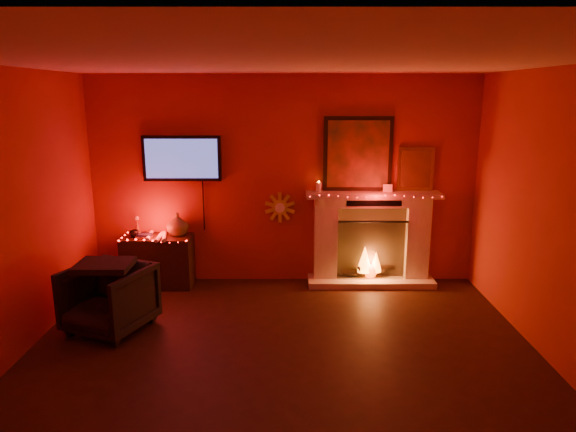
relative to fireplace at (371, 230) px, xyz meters
name	(u,v)px	position (x,y,z in m)	size (l,w,h in m)	color
room	(281,231)	(-1.14, -2.39, 0.63)	(5.00, 5.00, 5.00)	black
fireplace	(371,230)	(0.00, 0.00, 0.00)	(1.72, 0.40, 2.18)	beige
tv	(182,159)	(-2.44, 0.06, 0.92)	(1.00, 0.07, 1.24)	black
sunburst_clock	(280,208)	(-1.19, 0.09, 0.28)	(0.40, 0.03, 0.40)	gold
console_table	(160,257)	(-2.75, -0.13, -0.34)	(0.88, 0.52, 0.96)	black
armchair	(109,298)	(-2.97, -1.43, -0.37)	(0.76, 0.78, 0.71)	black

